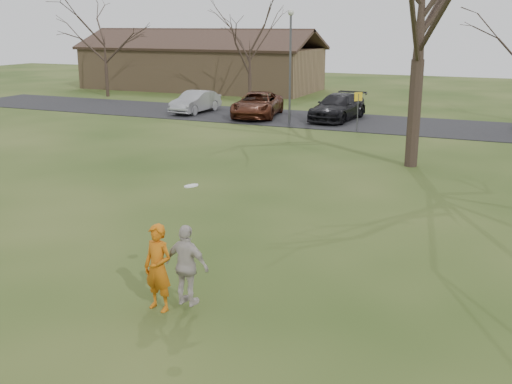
# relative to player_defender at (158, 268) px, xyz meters

# --- Properties ---
(ground) EXTENTS (120.00, 120.00, 0.00)m
(ground) POSITION_rel_player_defender_xyz_m (0.43, -0.14, -0.89)
(ground) COLOR #1E380F
(ground) RESTS_ON ground
(parking_strip) EXTENTS (62.00, 6.50, 0.04)m
(parking_strip) POSITION_rel_player_defender_xyz_m (0.43, 24.86, -0.87)
(parking_strip) COLOR black
(parking_strip) RESTS_ON ground
(player_defender) EXTENTS (0.71, 0.52, 1.78)m
(player_defender) POSITION_rel_player_defender_xyz_m (0.00, 0.00, 0.00)
(player_defender) COLOR #C0600F
(player_defender) RESTS_ON ground
(car_1) EXTENTS (1.68, 4.24, 1.37)m
(car_1) POSITION_rel_player_defender_xyz_m (-12.76, 24.53, -0.16)
(car_1) COLOR #97979C
(car_1) RESTS_ON parking_strip
(car_2) EXTENTS (3.42, 5.69, 1.48)m
(car_2) POSITION_rel_player_defender_xyz_m (-8.44, 24.47, -0.11)
(car_2) COLOR #4A2011
(car_2) RESTS_ON parking_strip
(car_3) EXTENTS (2.59, 5.36, 1.50)m
(car_3) POSITION_rel_player_defender_xyz_m (-3.60, 25.20, -0.10)
(car_3) COLOR black
(car_3) RESTS_ON parking_strip
(catching_play) EXTENTS (0.99, 0.51, 2.42)m
(catching_play) POSITION_rel_player_defender_xyz_m (0.63, 0.05, 0.13)
(catching_play) COLOR #BBAFA7
(catching_play) RESTS_ON ground
(building) EXTENTS (20.60, 8.50, 5.14)m
(building) POSITION_rel_player_defender_xyz_m (-19.57, 37.86, 1.04)
(building) COLOR #8C6D4C
(building) RESTS_ON ground
(lamp_post) EXTENTS (0.34, 0.34, 6.27)m
(lamp_post) POSITION_rel_player_defender_xyz_m (-5.57, 22.36, 3.08)
(lamp_post) COLOR #47474C
(lamp_post) RESTS_ON ground
(sign_yellow) EXTENTS (0.35, 0.35, 2.08)m
(sign_yellow) POSITION_rel_player_defender_xyz_m (-1.57, 21.86, 0.56)
(sign_yellow) COLOR #47474C
(sign_yellow) RESTS_ON ground
(small_tree_row) EXTENTS (55.00, 5.90, 8.50)m
(small_tree_row) POSITION_rel_player_defender_xyz_m (4.81, 29.92, 3.01)
(small_tree_row) COLOR #352821
(small_tree_row) RESTS_ON ground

